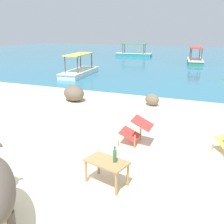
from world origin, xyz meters
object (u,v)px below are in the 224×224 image
at_px(bottle, 115,156).
at_px(deck_chair_far, 136,129).
at_px(boat_green, 195,60).
at_px(low_bench_table, 107,165).
at_px(boat_teal, 134,54).
at_px(boat_white, 79,71).

bearing_deg(bottle, deck_chair_far, 95.36).
relative_size(deck_chair_far, boat_green, 0.20).
height_order(low_bench_table, bottle, bottle).
relative_size(boat_teal, boat_green, 0.99).
relative_size(low_bench_table, boat_teal, 0.23).
xyz_separation_m(bottle, boat_teal, (-6.66, 22.12, -0.34)).
relative_size(bottle, deck_chair_far, 0.38).
relative_size(low_bench_table, boat_green, 0.22).
xyz_separation_m(boat_teal, boat_white, (0.38, -12.10, 0.00)).
bearing_deg(bottle, low_bench_table, -174.64).
bearing_deg(boat_teal, bottle, -77.99).
bearing_deg(boat_white, boat_teal, -3.13).
xyz_separation_m(bottle, boat_green, (-0.30, 18.64, -0.34)).
xyz_separation_m(low_bench_table, bottle, (0.15, 0.01, 0.20)).
bearing_deg(bottle, boat_white, 122.10).
bearing_deg(boat_green, deck_chair_far, 172.34).
distance_m(low_bench_table, deck_chair_far, 1.85).
bearing_deg(boat_white, boat_green, -39.70).
height_order(bottle, boat_white, boat_white).
height_order(bottle, deck_chair_far, bottle).
relative_size(deck_chair_far, boat_teal, 0.21).
xyz_separation_m(low_bench_table, boat_green, (-0.15, 18.65, -0.14)).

